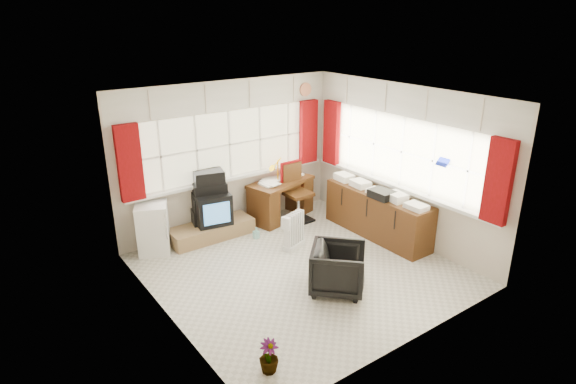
# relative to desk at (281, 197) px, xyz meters

# --- Properties ---
(ground) EXTENTS (4.00, 4.00, 0.00)m
(ground) POSITION_rel_desk_xyz_m (-0.87, -1.74, -0.39)
(ground) COLOR beige
(ground) RESTS_ON ground
(room_walls) EXTENTS (4.00, 4.00, 4.00)m
(room_walls) POSITION_rel_desk_xyz_m (-0.87, -1.74, 1.11)
(room_walls) COLOR beige
(room_walls) RESTS_ON ground
(window_back) EXTENTS (3.70, 0.12, 3.60)m
(window_back) POSITION_rel_desk_xyz_m (-0.87, 0.20, 0.55)
(window_back) COLOR beige
(window_back) RESTS_ON room_walls
(window_right) EXTENTS (0.12, 3.70, 3.60)m
(window_right) POSITION_rel_desk_xyz_m (1.07, -1.74, 0.55)
(window_right) COLOR beige
(window_right) RESTS_ON room_walls
(curtains) EXTENTS (3.83, 3.83, 1.15)m
(curtains) POSITION_rel_desk_xyz_m (0.05, -0.82, 1.06)
(curtains) COLOR maroon
(curtains) RESTS_ON room_walls
(overhead_cabinets) EXTENTS (3.98, 3.98, 0.48)m
(overhead_cabinets) POSITION_rel_desk_xyz_m (0.11, -0.76, 1.86)
(overhead_cabinets) COLOR silver
(overhead_cabinets) RESTS_ON room_walls
(desk) EXTENTS (1.33, 0.88, 0.75)m
(desk) POSITION_rel_desk_xyz_m (0.00, 0.00, 0.00)
(desk) COLOR #4F3212
(desk) RESTS_ON ground
(desk_lamp) EXTENTS (0.16, 0.14, 0.42)m
(desk_lamp) POSITION_rel_desk_xyz_m (-0.04, 0.03, 0.60)
(desk_lamp) COLOR #EAB309
(desk_lamp) RESTS_ON desk
(task_chair) EXTENTS (0.45, 0.48, 1.06)m
(task_chair) POSITION_rel_desk_xyz_m (0.16, -0.20, 0.17)
(task_chair) COLOR black
(task_chair) RESTS_ON ground
(office_chair) EXTENTS (0.99, 0.99, 0.64)m
(office_chair) POSITION_rel_desk_xyz_m (-0.80, -2.45, -0.07)
(office_chair) COLOR black
(office_chair) RESTS_ON ground
(radiator) EXTENTS (0.43, 0.27, 0.59)m
(radiator) POSITION_rel_desk_xyz_m (-0.53, -1.11, -0.15)
(radiator) COLOR white
(radiator) RESTS_ON ground
(credenza) EXTENTS (0.50, 2.00, 0.85)m
(credenza) POSITION_rel_desk_xyz_m (0.86, -1.54, 0.00)
(credenza) COLOR #4F3212
(credenza) RESTS_ON ground
(file_tray) EXTENTS (0.31, 0.39, 0.13)m
(file_tray) POSITION_rel_desk_xyz_m (0.74, -1.73, 0.42)
(file_tray) COLOR black
(file_tray) RESTS_ON credenza
(tv_bench) EXTENTS (1.40, 0.50, 0.25)m
(tv_bench) POSITION_rel_desk_xyz_m (-1.42, -0.02, -0.27)
(tv_bench) COLOR #A17850
(tv_bench) RESTS_ON ground
(crt_tv) EXTENTS (0.64, 0.61, 0.51)m
(crt_tv) POSITION_rel_desk_xyz_m (-1.37, 0.01, 0.11)
(crt_tv) COLOR black
(crt_tv) RESTS_ON tv_bench
(hifi_stack) EXTENTS (0.71, 0.54, 0.87)m
(hifi_stack) POSITION_rel_desk_xyz_m (-1.35, 0.10, 0.25)
(hifi_stack) COLOR black
(hifi_stack) RESTS_ON tv_bench
(mini_fridge) EXTENTS (0.61, 0.62, 0.79)m
(mini_fridge) POSITION_rel_desk_xyz_m (-2.37, 0.06, 0.00)
(mini_fridge) COLOR white
(mini_fridge) RESTS_ON ground
(spray_bottle_a) EXTENTS (0.15, 0.16, 0.32)m
(spray_bottle_a) POSITION_rel_desk_xyz_m (-1.41, -0.08, -0.23)
(spray_bottle_a) COLOR silver
(spray_bottle_a) RESTS_ON ground
(spray_bottle_b) EXTENTS (0.09, 0.09, 0.19)m
(spray_bottle_b) POSITION_rel_desk_xyz_m (-0.84, -0.48, -0.30)
(spray_bottle_b) COLOR #88CBC1
(spray_bottle_b) RESTS_ON ground
(flower_vase) EXTENTS (0.22, 0.22, 0.37)m
(flower_vase) POSITION_rel_desk_xyz_m (-2.41, -3.21, -0.21)
(flower_vase) COLOR black
(flower_vase) RESTS_ON ground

